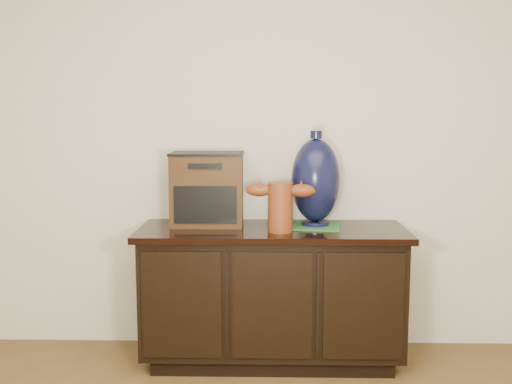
{
  "coord_description": "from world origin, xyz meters",
  "views": [
    {
      "loc": [
        -0.02,
        -0.99,
        1.38
      ],
      "look_at": [
        -0.09,
        2.18,
        0.96
      ],
      "focal_mm": 42.0,
      "sensor_mm": 36.0,
      "label": 1
    }
  ],
  "objects_px": {
    "terracotta_vessel": "(280,204)",
    "tv_radio": "(208,188)",
    "spray_can": "(233,210)",
    "lamp_base": "(316,181)",
    "sideboard": "(272,294)"
  },
  "relations": [
    {
      "from": "spray_can",
      "to": "sideboard",
      "type": "bearing_deg",
      "value": -20.13
    },
    {
      "from": "terracotta_vessel",
      "to": "spray_can",
      "type": "xyz_separation_m",
      "value": [
        -0.26,
        0.17,
        -0.06
      ]
    },
    {
      "from": "tv_radio",
      "to": "spray_can",
      "type": "height_order",
      "value": "tv_radio"
    },
    {
      "from": "tv_radio",
      "to": "spray_can",
      "type": "distance_m",
      "value": 0.19
    },
    {
      "from": "sideboard",
      "to": "terracotta_vessel",
      "type": "relative_size",
      "value": 3.96
    },
    {
      "from": "spray_can",
      "to": "terracotta_vessel",
      "type": "bearing_deg",
      "value": -33.66
    },
    {
      "from": "terracotta_vessel",
      "to": "tv_radio",
      "type": "relative_size",
      "value": 0.9
    },
    {
      "from": "lamp_base",
      "to": "terracotta_vessel",
      "type": "bearing_deg",
      "value": -142.37
    },
    {
      "from": "lamp_base",
      "to": "tv_radio",
      "type": "bearing_deg",
      "value": 174.15
    },
    {
      "from": "tv_radio",
      "to": "lamp_base",
      "type": "height_order",
      "value": "lamp_base"
    },
    {
      "from": "terracotta_vessel",
      "to": "spray_can",
      "type": "height_order",
      "value": "terracotta_vessel"
    },
    {
      "from": "sideboard",
      "to": "lamp_base",
      "type": "height_order",
      "value": "lamp_base"
    },
    {
      "from": "sideboard",
      "to": "tv_radio",
      "type": "xyz_separation_m",
      "value": [
        -0.36,
        0.12,
        0.57
      ]
    },
    {
      "from": "sideboard",
      "to": "spray_can",
      "type": "distance_m",
      "value": 0.51
    },
    {
      "from": "sideboard",
      "to": "terracotta_vessel",
      "type": "bearing_deg",
      "value": -65.98
    }
  ]
}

